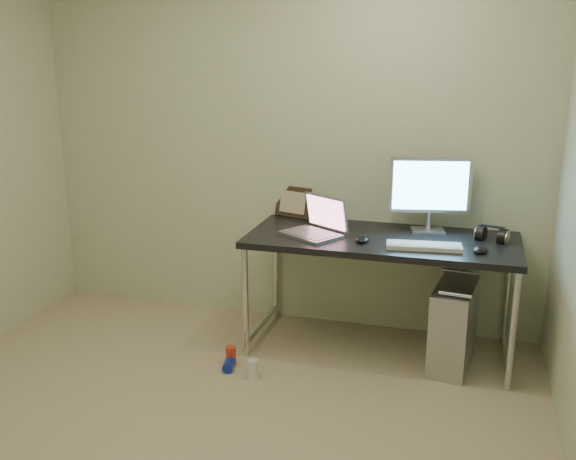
{
  "coord_description": "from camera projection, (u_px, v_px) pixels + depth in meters",
  "views": [
    {
      "loc": [
        1.23,
        -2.41,
        1.84
      ],
      "look_at": [
        0.23,
        1.04,
        0.85
      ],
      "focal_mm": 40.0,
      "sensor_mm": 36.0,
      "label": 1
    }
  ],
  "objects": [
    {
      "name": "wall_back",
      "position": [
        285.0,
        144.0,
        4.33
      ],
      "size": [
        3.5,
        0.02,
        2.5
      ],
      "primitive_type": "cube",
      "color": "beige",
      "rests_on": "ground"
    },
    {
      "name": "monitor",
      "position": [
        430.0,
        189.0,
        3.99
      ],
      "size": [
        0.5,
        0.18,
        0.47
      ],
      "rotation": [
        0.0,
        0.0,
        0.2
      ],
      "color": "silver",
      "rests_on": "desk"
    },
    {
      "name": "cable_b",
      "position": [
        463.0,
        286.0,
        4.17
      ],
      "size": [
        0.02,
        0.11,
        0.71
      ],
      "primitive_type": "cylinder",
      "rotation": [
        0.14,
        0.0,
        0.09
      ],
      "color": "black",
      "rests_on": "ground"
    },
    {
      "name": "floor",
      "position": [
        181.0,
        454.0,
        3.05
      ],
      "size": [
        3.5,
        3.5,
        0.0
      ],
      "primitive_type": "plane",
      "color": "tan",
      "rests_on": "ground"
    },
    {
      "name": "picture_frame",
      "position": [
        293.0,
        202.0,
        4.4
      ],
      "size": [
        0.27,
        0.15,
        0.21
      ],
      "primitive_type": "cube",
      "rotation": [
        -0.21,
        0.0,
        -0.31
      ],
      "color": "black",
      "rests_on": "desk"
    },
    {
      "name": "mouse_right",
      "position": [
        481.0,
        249.0,
        3.63
      ],
      "size": [
        0.1,
        0.14,
        0.04
      ],
      "primitive_type": "ellipsoid",
      "rotation": [
        0.0,
        0.0,
        -0.23
      ],
      "color": "black",
      "rests_on": "desk"
    },
    {
      "name": "headphones",
      "position": [
        492.0,
        236.0,
        3.85
      ],
      "size": [
        0.21,
        0.12,
        0.12
      ],
      "rotation": [
        0.0,
        0.0,
        -0.33
      ],
      "color": "black",
      "rests_on": "desk"
    },
    {
      "name": "laptop",
      "position": [
        317.0,
        226.0,
        3.98
      ],
      "size": [
        0.44,
        0.42,
        0.24
      ],
      "rotation": [
        0.0,
        0.0,
        -0.55
      ],
      "color": "silver",
      "rests_on": "desk"
    },
    {
      "name": "keyboard",
      "position": [
        424.0,
        246.0,
        3.71
      ],
      "size": [
        0.44,
        0.19,
        0.03
      ],
      "primitive_type": "cube",
      "rotation": [
        0.0,
        0.0,
        0.11
      ],
      "color": "silver",
      "rests_on": "desk"
    },
    {
      "name": "tower_computer",
      "position": [
        453.0,
        326.0,
        3.86
      ],
      "size": [
        0.28,
        0.52,
        0.55
      ],
      "rotation": [
        0.0,
        0.0,
        -0.13
      ],
      "color": "#B8B8BD",
      "rests_on": "ground"
    },
    {
      "name": "cable_a",
      "position": [
        449.0,
        280.0,
        4.21
      ],
      "size": [
        0.01,
        0.16,
        0.69
      ],
      "primitive_type": "cylinder",
      "rotation": [
        0.21,
        0.0,
        0.0
      ],
      "color": "black",
      "rests_on": "ground"
    },
    {
      "name": "mouse_left",
      "position": [
        362.0,
        238.0,
        3.84
      ],
      "size": [
        0.08,
        0.12,
        0.04
      ],
      "primitive_type": "ellipsoid",
      "rotation": [
        0.0,
        0.0,
        -0.0
      ],
      "color": "black",
      "rests_on": "desk"
    },
    {
      "name": "webcam",
      "position": [
        337.0,
        208.0,
        4.28
      ],
      "size": [
        0.05,
        0.04,
        0.13
      ],
      "rotation": [
        0.0,
        0.0,
        -0.29
      ],
      "color": "silver",
      "rests_on": "desk"
    },
    {
      "name": "desk",
      "position": [
        381.0,
        249.0,
        3.96
      ],
      "size": [
        1.65,
        0.72,
        0.75
      ],
      "color": "black",
      "rests_on": "ground"
    },
    {
      "name": "can_red",
      "position": [
        231.0,
        355.0,
        3.92
      ],
      "size": [
        0.07,
        0.07,
        0.12
      ],
      "primitive_type": "cylinder",
      "rotation": [
        0.0,
        0.0,
        0.06
      ],
      "color": "red",
      "rests_on": "ground"
    },
    {
      "name": "can_blue",
      "position": [
        229.0,
        365.0,
        3.86
      ],
      "size": [
        0.09,
        0.13,
        0.06
      ],
      "primitive_type": "cylinder",
      "rotation": [
        1.57,
        0.0,
        0.2
      ],
      "color": "#1228A5",
      "rests_on": "ground"
    },
    {
      "name": "can_white",
      "position": [
        253.0,
        369.0,
        3.75
      ],
      "size": [
        0.08,
        0.08,
        0.12
      ],
      "primitive_type": "cylinder",
      "rotation": [
        0.0,
        0.0,
        -0.32
      ],
      "color": "silver",
      "rests_on": "ground"
    }
  ]
}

